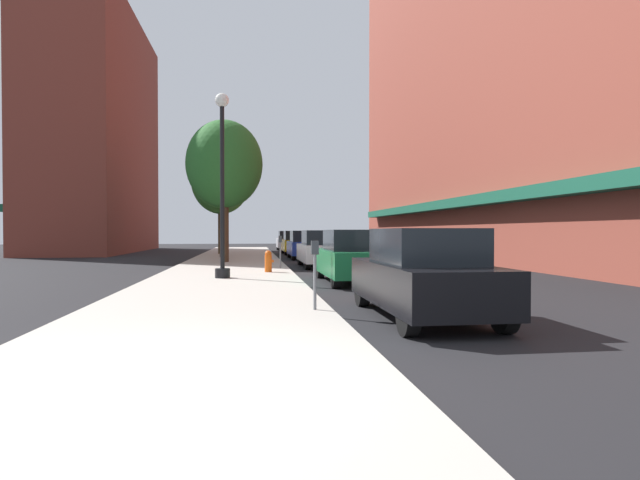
{
  "coord_description": "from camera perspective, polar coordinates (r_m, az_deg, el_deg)",
  "views": [
    {
      "loc": [
        0.84,
        -5.06,
        1.6
      ],
      "look_at": [
        3.66,
        15.46,
        1.26
      ],
      "focal_mm": 28.53,
      "sensor_mm": 36.0,
      "label": 1
    }
  ],
  "objects": [
    {
      "name": "ground_plane",
      "position": [
        23.34,
        -0.02,
        -2.99
      ],
      "size": [
        90.0,
        90.0,
        0.0
      ],
      "primitive_type": "plane",
      "color": "black"
    },
    {
      "name": "sidewalk_slab",
      "position": [
        24.13,
        -9.81,
        -2.73
      ],
      "size": [
        4.8,
        50.0,
        0.12
      ],
      "primitive_type": "cube",
      "color": "#A8A399",
      "rests_on": "ground"
    },
    {
      "name": "building_right_brick",
      "position": [
        32.4,
        19.9,
        20.36
      ],
      "size": [
        6.8,
        40.0,
        24.85
      ],
      "color": "brown",
      "rests_on": "ground"
    },
    {
      "name": "building_far_background",
      "position": [
        44.36,
        -23.63,
        10.76
      ],
      "size": [
        6.8,
        18.0,
        18.48
      ],
      "color": "brown",
      "rests_on": "ground"
    },
    {
      "name": "lamppost",
      "position": [
        16.64,
        -10.91,
        6.45
      ],
      "size": [
        0.48,
        0.48,
        5.9
      ],
      "color": "black",
      "rests_on": "sidewalk_slab"
    },
    {
      "name": "fire_hydrant",
      "position": [
        18.75,
        -5.81,
        -2.37
      ],
      "size": [
        0.33,
        0.26,
        0.79
      ],
      "color": "#E05614",
      "rests_on": "sidewalk_slab"
    },
    {
      "name": "parking_meter_near",
      "position": [
        9.65,
        -0.58,
        -2.94
      ],
      "size": [
        0.14,
        0.09,
        1.31
      ],
      "color": "slate",
      "rests_on": "sidewalk_slab"
    },
    {
      "name": "parking_meter_far",
      "position": [
        20.78,
        -4.48,
        -0.86
      ],
      "size": [
        0.14,
        0.09,
        1.31
      ],
      "color": "slate",
      "rests_on": "sidewalk_slab"
    },
    {
      "name": "tree_near",
      "position": [
        30.3,
        -10.83,
        7.7
      ],
      "size": [
        3.95,
        3.95,
        7.35
      ],
      "color": "#422D1E",
      "rests_on": "sidewalk_slab"
    },
    {
      "name": "tree_mid",
      "position": [
        25.46,
        -10.67,
        8.32
      ],
      "size": [
        3.71,
        3.71,
        6.92
      ],
      "color": "#422D1E",
      "rests_on": "sidewalk_slab"
    },
    {
      "name": "tree_far",
      "position": [
        34.78,
        -11.05,
        6.56
      ],
      "size": [
        3.93,
        3.93,
        7.17
      ],
      "color": "#4C3823",
      "rests_on": "sidewalk_slab"
    },
    {
      "name": "car_black",
      "position": [
        9.6,
        11.48,
        -3.82
      ],
      "size": [
        1.8,
        4.3,
        1.66
      ],
      "rotation": [
        0.0,
        0.0,
        0.01
      ],
      "color": "black",
      "rests_on": "ground"
    },
    {
      "name": "car_green",
      "position": [
        15.97,
        3.61,
        -1.91
      ],
      "size": [
        1.8,
        4.3,
        1.66
      ],
      "rotation": [
        0.0,
        0.0,
        0.03
      ],
      "color": "black",
      "rests_on": "ground"
    },
    {
      "name": "car_white",
      "position": [
        22.96,
        0.1,
        -1.04
      ],
      "size": [
        1.8,
        4.3,
        1.66
      ],
      "rotation": [
        0.0,
        0.0,
        0.01
      ],
      "color": "black",
      "rests_on": "ground"
    },
    {
      "name": "car_blue",
      "position": [
        29.9,
        -1.75,
        -0.58
      ],
      "size": [
        1.8,
        4.3,
        1.66
      ],
      "rotation": [
        0.0,
        0.0,
        -0.04
      ],
      "color": "black",
      "rests_on": "ground"
    },
    {
      "name": "car_yellow",
      "position": [
        35.82,
        -2.76,
        -0.32
      ],
      "size": [
        1.8,
        4.3,
        1.66
      ],
      "rotation": [
        0.0,
        0.0,
        0.02
      ],
      "color": "black",
      "rests_on": "ground"
    },
    {
      "name": "car_silver",
      "position": [
        42.84,
        -3.59,
        -0.12
      ],
      "size": [
        1.8,
        4.3,
        1.66
      ],
      "rotation": [
        0.0,
        0.0,
        0.03
      ],
      "color": "black",
      "rests_on": "ground"
    }
  ]
}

